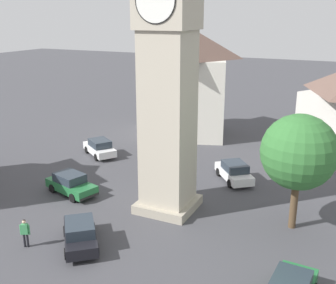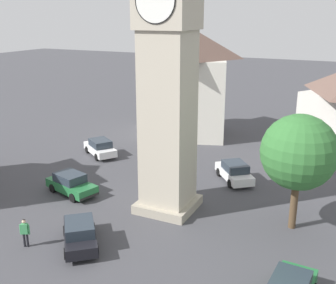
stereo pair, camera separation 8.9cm
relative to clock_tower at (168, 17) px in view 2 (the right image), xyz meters
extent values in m
plane|color=#424247|center=(0.00, 0.00, -12.34)|extent=(200.00, 200.00, 0.00)
cube|color=#A59C89|center=(0.00, 0.00, -12.04)|extent=(3.61, 3.61, 0.60)
cube|color=#B7AD99|center=(0.00, 0.00, -6.22)|extent=(2.89, 2.89, 11.03)
cube|color=#B7AD99|center=(0.00, 0.00, 0.88)|extent=(3.23, 3.23, 3.18)
cylinder|color=white|center=(0.00, 1.65, 0.88)|extent=(2.43, 0.04, 2.43)
torus|color=black|center=(0.00, 1.66, 0.88)|extent=(2.49, 0.06, 2.49)
cube|color=black|center=(0.36, 1.69, 0.88)|extent=(0.92, 0.02, 0.04)
cylinder|color=white|center=(0.00, -1.65, 0.88)|extent=(2.43, 0.04, 2.43)
torus|color=black|center=(0.00, -1.66, 0.88)|extent=(2.49, 0.06, 2.49)
cube|color=black|center=(-2.45, -6.34, -11.75)|extent=(3.94, 4.23, 0.64)
cube|color=#28333D|center=(-2.35, -6.45, -11.13)|extent=(2.55, 2.61, 0.64)
cylinder|color=black|center=(-3.85, -5.91, -12.02)|extent=(0.58, 0.63, 0.64)
cylinder|color=black|center=(-2.63, -4.88, -12.02)|extent=(0.58, 0.63, 0.64)
cylinder|color=black|center=(-2.27, -7.79, -12.02)|extent=(0.58, 0.63, 0.64)
cylinder|color=black|center=(-1.04, -6.76, -12.02)|extent=(0.58, 0.63, 0.64)
cube|color=black|center=(-3.75, -4.79, -11.97)|extent=(1.35, 1.16, 0.16)
cube|color=white|center=(2.54, 6.62, -11.75)|extent=(3.90, 4.26, 0.64)
cube|color=#28333D|center=(2.64, 6.50, -11.13)|extent=(2.53, 2.61, 0.64)
cylinder|color=black|center=(1.15, 7.07, -12.02)|extent=(0.57, 0.64, 0.64)
cylinder|color=black|center=(2.39, 8.08, -12.02)|extent=(0.57, 0.64, 0.64)
cylinder|color=black|center=(2.70, 5.16, -12.02)|extent=(0.57, 0.64, 0.64)
cylinder|color=black|center=(3.94, 6.17, -12.02)|extent=(0.57, 0.64, 0.64)
cube|color=black|center=(1.27, 8.19, -11.97)|extent=(1.37, 1.14, 0.16)
cube|color=#236B38|center=(-7.34, -0.88, -11.75)|extent=(4.41, 2.77, 0.64)
cube|color=#28333D|center=(-7.48, -0.84, -11.13)|extent=(2.45, 2.08, 0.64)
cylinder|color=black|center=(-5.93, -0.45, -12.02)|extent=(0.68, 0.39, 0.64)
cylinder|color=black|center=(-6.38, -1.99, -12.02)|extent=(0.68, 0.39, 0.64)
cylinder|color=black|center=(-8.30, 0.23, -12.02)|extent=(0.68, 0.39, 0.64)
cylinder|color=black|center=(-8.74, -1.31, -12.02)|extent=(0.68, 0.39, 0.64)
cube|color=black|center=(-5.40, -1.44, -11.97)|extent=(0.58, 1.63, 0.16)
cube|color=white|center=(-10.41, 7.15, -11.75)|extent=(4.35, 3.70, 0.64)
cube|color=#28333D|center=(-10.28, 7.06, -11.13)|extent=(2.61, 2.47, 0.64)
cylinder|color=black|center=(-11.88, 7.17, -12.02)|extent=(0.65, 0.54, 0.64)
cylinder|color=black|center=(-10.98, 8.50, -12.02)|extent=(0.65, 0.54, 0.64)
cylinder|color=black|center=(-9.84, 5.79, -12.02)|extent=(0.65, 0.54, 0.64)
cylinder|color=black|center=(-8.94, 7.12, -12.02)|extent=(0.65, 0.54, 0.64)
cube|color=black|center=(-12.08, 8.28, -11.97)|extent=(1.03, 1.45, 0.16)
cube|color=#28333D|center=(9.11, -6.57, -11.13)|extent=(1.68, 2.19, 0.64)
cylinder|color=black|center=(8.39, -5.15, -12.02)|extent=(0.26, 0.65, 0.64)
cube|color=black|center=(9.24, -4.41, -11.97)|extent=(1.67, 0.22, 0.16)
cylinder|color=black|center=(-5.01, -7.75, -11.93)|extent=(0.13, 0.13, 0.82)
cylinder|color=black|center=(-5.17, -7.83, -11.93)|extent=(0.13, 0.13, 0.82)
cube|color=#3F9959|center=(-5.09, -7.79, -11.22)|extent=(0.42, 0.35, 0.60)
cylinder|color=#3F9959|center=(-4.88, -7.69, -11.27)|extent=(0.09, 0.09, 0.60)
cylinder|color=#3F9959|center=(-5.30, -7.89, -11.27)|extent=(0.09, 0.09, 0.60)
sphere|color=beige|center=(-5.09, -7.79, -10.77)|extent=(0.22, 0.22, 0.22)
sphere|color=black|center=(-5.10, -7.78, -10.75)|extent=(0.20, 0.20, 0.20)
cylinder|color=brown|center=(7.97, 0.96, -10.69)|extent=(0.44, 0.44, 3.30)
sphere|color=#337033|center=(7.97, 0.96, -7.48)|extent=(4.47, 4.47, 4.47)
cube|color=#422819|center=(9.26, 15.04, -11.29)|extent=(0.98, 0.64, 2.10)
cube|color=silver|center=(-5.76, 16.94, -8.26)|extent=(9.35, 8.98, 8.15)
pyramid|color=brown|center=(-5.76, 16.94, -2.63)|extent=(9.81, 9.43, 3.12)
cube|color=#422819|center=(-4.64, 13.64, -11.29)|extent=(1.07, 0.43, 2.10)
camera|label=1|loc=(10.96, -22.92, 0.21)|focal=44.46mm
camera|label=2|loc=(11.04, -22.89, 0.21)|focal=44.46mm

